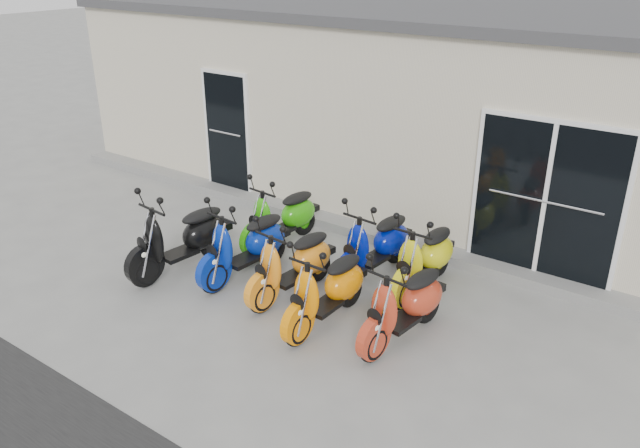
# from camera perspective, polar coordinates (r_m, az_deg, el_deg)

# --- Properties ---
(ground) EXTENTS (80.00, 80.00, 0.00)m
(ground) POSITION_cam_1_polar(r_m,az_deg,el_deg) (8.65, -2.31, -5.87)
(ground) COLOR gray
(ground) RESTS_ON ground
(building) EXTENTS (14.00, 6.00, 3.20)m
(building) POSITION_cam_1_polar(r_m,az_deg,el_deg) (12.33, 12.70, 10.76)
(building) COLOR beige
(building) RESTS_ON ground
(roof_cap) EXTENTS (14.20, 6.20, 0.16)m
(roof_cap) POSITION_cam_1_polar(r_m,az_deg,el_deg) (12.07, 13.45, 18.53)
(roof_cap) COLOR #3F3F42
(roof_cap) RESTS_ON building
(front_step) EXTENTS (14.00, 0.40, 0.15)m
(front_step) POSITION_cam_1_polar(r_m,az_deg,el_deg) (10.10, 4.67, -0.83)
(front_step) COLOR gray
(front_step) RESTS_ON ground
(door_left) EXTENTS (1.07, 0.08, 2.22)m
(door_left) POSITION_cam_1_polar(r_m,az_deg,el_deg) (11.65, -8.49, 8.59)
(door_left) COLOR black
(door_left) RESTS_ON front_step
(door_right) EXTENTS (2.02, 0.08, 2.22)m
(door_right) POSITION_cam_1_polar(r_m,az_deg,el_deg) (8.87, 19.99, 2.42)
(door_right) COLOR black
(door_right) RESTS_ON front_step
(scooter_front_black) EXTENTS (0.87, 1.88, 1.34)m
(scooter_front_black) POSITION_cam_1_polar(r_m,az_deg,el_deg) (9.01, -12.70, -0.38)
(scooter_front_black) COLOR black
(scooter_front_black) RESTS_ON ground
(scooter_front_blue) EXTENTS (0.77, 1.78, 1.28)m
(scooter_front_blue) POSITION_cam_1_polar(r_m,az_deg,el_deg) (8.71, -6.89, -1.05)
(scooter_front_blue) COLOR #06259C
(scooter_front_blue) RESTS_ON ground
(scooter_front_orange_a) EXTENTS (0.77, 1.72, 1.23)m
(scooter_front_orange_a) POSITION_cam_1_polar(r_m,az_deg,el_deg) (8.20, -2.56, -2.78)
(scooter_front_orange_a) COLOR orange
(scooter_front_orange_a) RESTS_ON ground
(scooter_front_orange_b) EXTENTS (0.65, 1.67, 1.22)m
(scooter_front_orange_b) POSITION_cam_1_polar(r_m,az_deg,el_deg) (7.57, 0.62, -5.18)
(scooter_front_orange_b) COLOR orange
(scooter_front_orange_b) RESTS_ON ground
(scooter_front_red) EXTENTS (0.80, 1.72, 1.22)m
(scooter_front_red) POSITION_cam_1_polar(r_m,az_deg,el_deg) (7.34, 7.77, -6.46)
(scooter_front_red) COLOR red
(scooter_front_red) RESTS_ON ground
(scooter_back_green) EXTENTS (0.78, 1.73, 1.24)m
(scooter_back_green) POSITION_cam_1_polar(r_m,az_deg,el_deg) (9.61, -3.58, 1.40)
(scooter_back_green) COLOR #2FAD0D
(scooter_back_green) RESTS_ON ground
(scooter_back_blue) EXTENTS (0.78, 1.75, 1.25)m
(scooter_back_blue) POSITION_cam_1_polar(r_m,az_deg,el_deg) (8.72, 5.12, -1.06)
(scooter_back_blue) COLOR #031397
(scooter_back_blue) RESTS_ON ground
(scooter_back_yellow) EXTENTS (0.63, 1.68, 1.24)m
(scooter_back_yellow) POSITION_cam_1_polar(r_m,az_deg,el_deg) (8.42, 9.56, -2.33)
(scooter_back_yellow) COLOR yellow
(scooter_back_yellow) RESTS_ON ground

